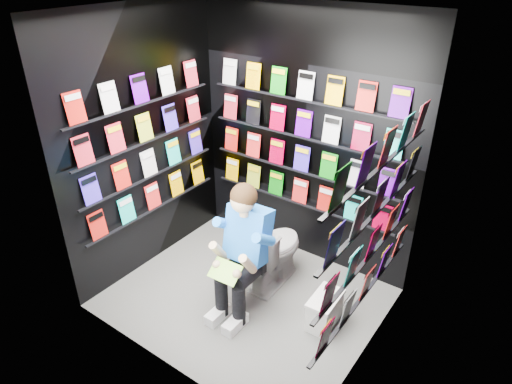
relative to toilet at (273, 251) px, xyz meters
The scene contains 14 objects.
floor 0.52m from the toilet, 100.13° to the right, with size 2.40×2.40×0.00m, color #575755.
ceiling 2.26m from the toilet, 100.13° to the right, with size 2.40×2.40×0.00m, color white.
wall_back 1.13m from the toilet, 95.96° to the left, with size 2.40×0.04×2.60m, color black.
wall_front 1.66m from the toilet, 92.76° to the right, with size 2.40×0.04×2.60m, color black.
wall_left 1.61m from the toilet, 163.76° to the right, with size 0.04×2.00×2.60m, color black.
wall_right 1.51m from the toilet, 18.01° to the right, with size 0.04×2.00×2.60m, color black.
comics_back 1.12m from the toilet, 96.25° to the left, with size 2.10×0.06×1.37m, color red, non-canonical shape.
comics_left 1.59m from the toilet, 163.38° to the right, with size 0.06×1.70×1.37m, color red, non-canonical shape.
comics_right 1.49m from the toilet, 18.47° to the right, with size 0.06×1.70×1.37m, color red, non-canonical shape.
toilet is the anchor object (origin of this frame).
longbox 0.78m from the toilet, 17.71° to the right, with size 0.20×0.37×0.27m, color white.
longbox_lid 0.75m from the toilet, 17.71° to the right, with size 0.22×0.38×0.03m, color white.
reader 0.55m from the toilet, 90.00° to the right, with size 0.52×0.75×1.39m, color blue, non-canonical shape.
held_comic 0.76m from the toilet, 90.00° to the right, with size 0.28×0.01×0.19m, color green.
Camera 1 is at (2.06, -2.70, 3.00)m, focal length 32.00 mm.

